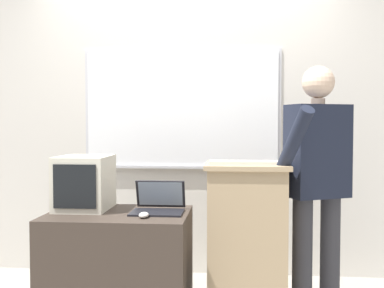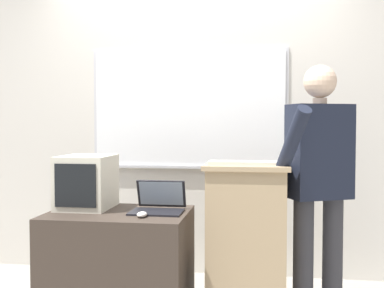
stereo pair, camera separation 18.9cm
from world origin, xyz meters
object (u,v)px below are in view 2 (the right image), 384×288
Objects in this scene: wireless_keyboard at (243,163)px; computer_mouse_by_laptop at (142,214)px; lectern_podium at (247,242)px; laptop at (159,203)px; crt_monitor at (87,182)px; side_desk at (119,266)px; person_presenter at (319,175)px.

wireless_keyboard is 4.34× the size of computer_mouse_by_laptop.
computer_mouse_by_laptop is (-0.63, -0.27, 0.21)m from lectern_podium.
laptop is 0.52m from crt_monitor.
side_desk is (-0.82, -0.11, -0.16)m from lectern_podium.
wireless_keyboard is (0.55, -0.02, 0.27)m from laptop.
person_presenter is 1.15m from computer_mouse_by_laptop.
side_desk is 0.45m from computer_mouse_by_laptop.
laptop is 0.23m from computer_mouse_by_laptop.
laptop is at bearing 15.18° from side_desk.
side_desk is at bearing -21.94° from crt_monitor.
crt_monitor reaches higher than side_desk.
crt_monitor is (-1.08, -0.01, 0.37)m from lectern_podium.
lectern_podium is 10.26× the size of computer_mouse_by_laptop.
wireless_keyboard is 1.08× the size of crt_monitor.
computer_mouse_by_laptop reaches higher than side_desk.
person_presenter reaches higher than lectern_podium.
computer_mouse_by_laptop is at bearing -161.50° from wireless_keyboard.
lectern_podium is 0.62m from laptop.
person_presenter reaches higher than laptop.
person_presenter is at bearing 5.28° from laptop.
wireless_keyboard is (-0.02, -0.06, 0.52)m from lectern_podium.
laptop is at bearing 75.19° from computer_mouse_by_laptop.
lectern_podium is 0.62× the size of person_presenter.
crt_monitor is at bearing 158.19° from person_presenter.
side_desk is 0.55× the size of person_presenter.
wireless_keyboard is 1.07m from crt_monitor.
crt_monitor reaches higher than computer_mouse_by_laptop.
lectern_podium is 0.52m from wireless_keyboard.
person_presenter is at bearing 16.13° from computer_mouse_by_laptop.
laptop is at bearing 161.19° from person_presenter.
person_presenter is 4.12× the size of crt_monitor.
wireless_keyboard is at bearing 3.75° from side_desk.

